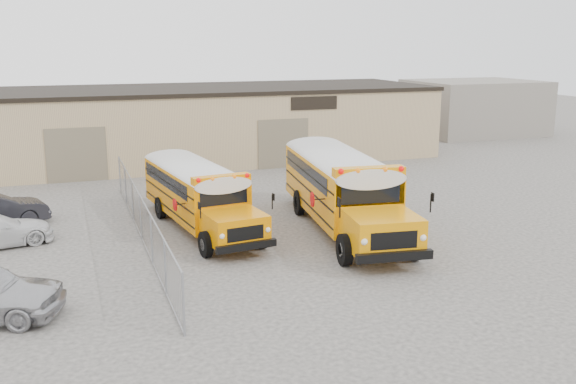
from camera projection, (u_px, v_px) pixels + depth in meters
name	position (u px, v px, depth m)	size (l,w,h in m)	color
ground	(313.00, 246.00, 24.33)	(120.00, 120.00, 0.00)	#413F3B
warehouse	(201.00, 122.00, 42.14)	(30.20, 10.20, 4.67)	#9D8061
chainlink_fence	(141.00, 217.00, 24.93)	(0.07, 18.07, 1.81)	gray
distant_building_right	(474.00, 107.00, 53.64)	(10.00, 8.00, 4.40)	gray
school_bus_left	(160.00, 166.00, 31.49)	(3.45, 9.55, 2.73)	orange
school_bus_right	(304.00, 156.00, 32.74)	(4.09, 11.20, 3.21)	orange
tarp_bundle	(374.00, 221.00, 25.07)	(1.07, 1.03, 1.41)	black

